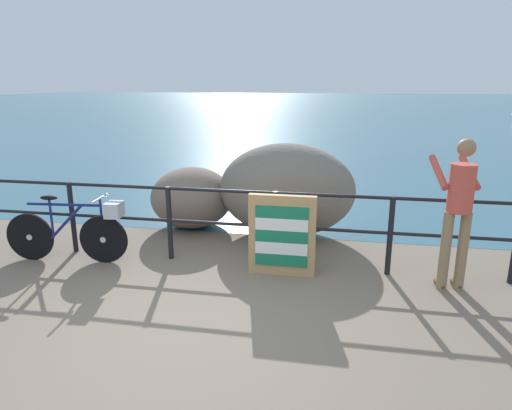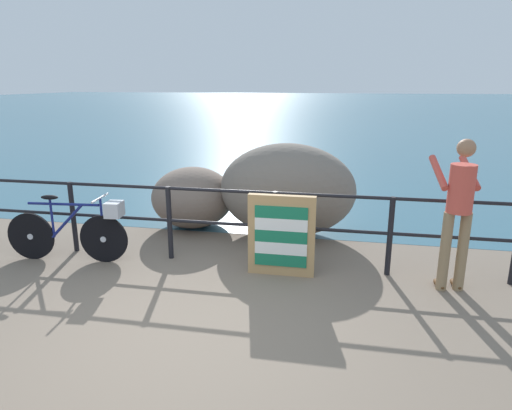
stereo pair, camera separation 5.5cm
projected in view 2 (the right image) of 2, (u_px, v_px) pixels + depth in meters
The scene contains 8 objects.
ground_plane at pixel (314, 130), 23.29m from camera, with size 120.00×120.00×0.10m, color #756656.
sea_surface at pixel (332, 103), 49.88m from camera, with size 120.00×90.00×0.01m, color #38667A.
promenade_railing at pixel (221, 217), 6.01m from camera, with size 7.34×0.07×1.02m.
bicycle at pixel (77, 228), 6.09m from camera, with size 1.70×0.48×0.92m.
person_at_railing at pixel (458, 208), 5.12m from camera, with size 0.53×0.67×1.78m.
folded_deckchair_stack at pixel (281, 236), 5.64m from camera, with size 0.84×0.10×1.04m.
breakwater_boulder_main at pixel (287, 190), 7.10m from camera, with size 2.14×1.39×1.46m.
breakwater_boulder_left at pixel (193, 197), 7.57m from camera, with size 1.36×1.36×1.01m.
Camera 2 is at (1.57, -3.63, 2.38)m, focal length 31.72 mm.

